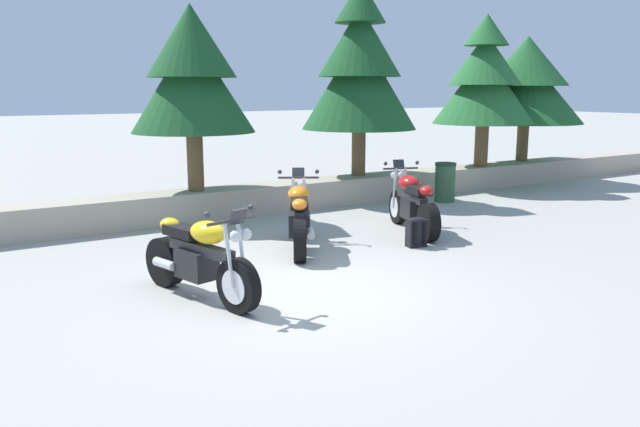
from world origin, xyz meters
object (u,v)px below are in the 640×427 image
Objects in this scene: rider_backpack at (416,231)px; pine_tree_mid_right at (485,78)px; motorcycle_red_far_right at (412,204)px; pine_tree_far_right at (526,82)px; pine_tree_mid_left at (360,67)px; trash_bin at (445,182)px; motorcycle_orange_centre at (299,218)px; pine_tree_far_left at (192,72)px; motorcycle_yellow_near_left at (200,259)px.

rider_backpack is 0.13× the size of pine_tree_mid_right.
pine_tree_far_right reaches higher than motorcycle_red_far_right.
pine_tree_far_right is at bearing 0.22° from pine_tree_mid_left.
pine_tree_mid_left reaches higher than trash_bin.
motorcycle_orange_centre is 9.60m from pine_tree_far_right.
motorcycle_red_far_right is at bearing -47.28° from pine_tree_far_left.
motorcycle_orange_centre is 0.58× the size of pine_tree_far_right.
trash_bin is at bearing 21.70° from motorcycle_orange_centre.
motorcycle_orange_centre is 0.45× the size of pine_tree_mid_left.
pine_tree_mid_right is at bearing -4.66° from pine_tree_mid_left.
motorcycle_yellow_near_left is at bearing -154.45° from trash_bin.
motorcycle_yellow_near_left is at bearing -154.68° from pine_tree_mid_right.
motorcycle_yellow_near_left is 5.27m from pine_tree_far_left.
pine_tree_mid_right is (7.41, -0.13, -0.05)m from pine_tree_far_left.
pine_tree_far_left is at bearing 179.03° from pine_tree_mid_right.
pine_tree_far_left is at bearing -178.87° from pine_tree_far_right.
motorcycle_red_far_right is 1.12m from rider_backpack.
motorcycle_yellow_near_left is 0.60× the size of pine_tree_far_left.
pine_tree_far_left reaches higher than motorcycle_red_far_right.
motorcycle_yellow_near_left is at bearing -111.05° from pine_tree_far_left.
motorcycle_yellow_near_left is at bearing -146.74° from motorcycle_orange_centre.
pine_tree_mid_right is at bearing -0.97° from pine_tree_far_left.
pine_tree_mid_right is (3.53, -0.29, -0.20)m from pine_tree_mid_left.
pine_tree_mid_left is at bearing 39.46° from motorcycle_yellow_near_left.
motorcycle_orange_centre is at bearing -160.10° from pine_tree_far_right.
pine_tree_mid_left is at bearing 175.34° from pine_tree_mid_right.
rider_backpack is at bearing -144.89° from pine_tree_mid_right.
motorcycle_red_far_right is at bearing 53.00° from rider_backpack.
rider_backpack is 8.58m from pine_tree_far_right.
motorcycle_yellow_near_left is 12.12m from pine_tree_far_right.
motorcycle_orange_centre is at bearing -158.30° from trash_bin.
pine_tree_mid_right is (6.93, 2.88, 2.21)m from motorcycle_orange_centre.
rider_backpack is at bearing -61.39° from pine_tree_far_left.
motorcycle_red_far_right is at bearing -148.40° from pine_tree_mid_right.
rider_backpack is (1.62, -0.85, -0.24)m from motorcycle_orange_centre.
trash_bin is (4.86, 1.93, -0.05)m from motorcycle_orange_centre.
trash_bin is (-2.07, -0.95, -2.26)m from pine_tree_mid_right.
pine_tree_mid_right reaches higher than motorcycle_red_far_right.
motorcycle_orange_centre is 0.51× the size of pine_tree_mid_right.
pine_tree_mid_right reaches higher than pine_tree_far_right.
pine_tree_mid_left is 5.41m from pine_tree_far_right.
motorcycle_orange_centre is 7.82m from pine_tree_mid_right.
pine_tree_far_left is (-0.48, 3.00, 2.26)m from motorcycle_orange_centre.
motorcycle_orange_centre is at bearing -80.87° from pine_tree_far_left.
pine_tree_far_right is (1.87, 0.31, -0.07)m from pine_tree_mid_right.
motorcycle_yellow_near_left is 2.62m from motorcycle_orange_centre.
motorcycle_yellow_near_left is 1.09× the size of motorcycle_orange_centre.
motorcycle_orange_centre is 5.24m from pine_tree_mid_left.
motorcycle_red_far_right reaches higher than trash_bin.
pine_tree_mid_right reaches higher than rider_backpack.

